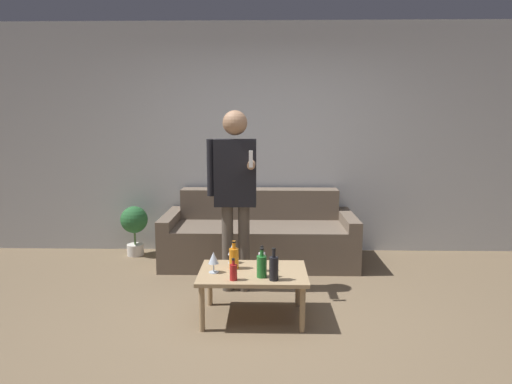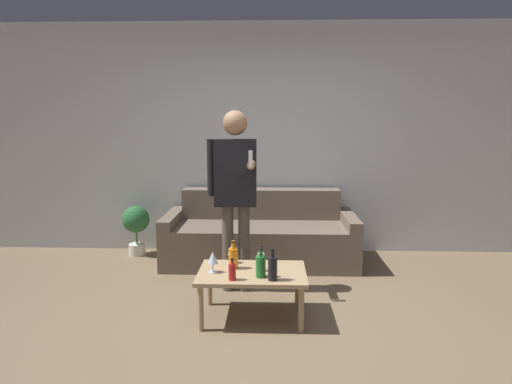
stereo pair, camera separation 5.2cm
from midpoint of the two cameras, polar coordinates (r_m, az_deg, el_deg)
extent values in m
plane|color=#756047|center=(3.50, 0.37, -17.84)|extent=(16.00, 16.00, 0.00)
cube|color=silver|center=(5.46, 0.76, 6.60)|extent=(8.00, 0.06, 2.70)
cube|color=#6B5B4C|center=(5.00, 0.06, -6.79)|extent=(1.82, 0.65, 0.44)
cube|color=#6B5B4C|center=(5.39, 0.16, -3.72)|extent=(1.82, 0.25, 0.78)
cube|color=#6B5B4C|center=(5.22, -10.81, -5.64)|extent=(0.14, 0.90, 0.55)
cube|color=#6B5B4C|center=(5.18, 11.07, -5.76)|extent=(0.14, 0.90, 0.55)
cube|color=tan|center=(3.69, -0.80, -10.11)|extent=(0.86, 0.59, 0.03)
cylinder|color=tan|center=(3.56, -7.21, -14.25)|extent=(0.04, 0.04, 0.36)
cylinder|color=tan|center=(3.54, 5.40, -14.40)|extent=(0.04, 0.04, 0.36)
cylinder|color=tan|center=(4.02, -6.17, -11.48)|extent=(0.04, 0.04, 0.36)
cylinder|color=tan|center=(3.99, 4.88, -11.59)|extent=(0.04, 0.04, 0.36)
cylinder|color=silver|center=(3.67, 0.33, -8.74)|extent=(0.06, 0.06, 0.15)
cylinder|color=silver|center=(3.64, 0.34, -7.19)|extent=(0.02, 0.02, 0.06)
cylinder|color=black|center=(3.63, 0.34, -6.85)|extent=(0.02, 0.02, 0.01)
cylinder|color=orange|center=(3.73, -3.18, -8.31)|extent=(0.08, 0.08, 0.17)
cylinder|color=orange|center=(3.70, -3.20, -6.62)|extent=(0.03, 0.03, 0.06)
cylinder|color=black|center=(3.69, -3.20, -6.23)|extent=(0.03, 0.03, 0.01)
cylinder|color=black|center=(3.47, 1.80, -9.55)|extent=(0.07, 0.07, 0.18)
cylinder|color=black|center=(3.43, 1.81, -7.59)|extent=(0.03, 0.03, 0.07)
cylinder|color=black|center=(3.42, 1.82, -7.13)|extent=(0.03, 0.03, 0.01)
cylinder|color=#23752D|center=(3.53, 0.29, -9.31)|extent=(0.08, 0.08, 0.17)
cylinder|color=#23752D|center=(3.50, 0.30, -7.52)|extent=(0.03, 0.03, 0.06)
cylinder|color=black|center=(3.49, 0.30, -7.11)|extent=(0.03, 0.03, 0.01)
cylinder|color=#B21E1E|center=(3.48, -3.28, -9.99)|extent=(0.06, 0.06, 0.12)
cylinder|color=#B21E1E|center=(3.46, -3.29, -8.68)|extent=(0.02, 0.02, 0.05)
cylinder|color=black|center=(3.45, -3.29, -8.40)|extent=(0.02, 0.02, 0.01)
cylinder|color=silver|center=(3.68, -5.72, -9.94)|extent=(0.08, 0.08, 0.01)
cylinder|color=silver|center=(3.66, -5.73, -9.39)|extent=(0.01, 0.01, 0.07)
cone|color=silver|center=(3.64, -5.75, -8.16)|extent=(0.08, 0.08, 0.10)
cylinder|color=silver|center=(3.89, -3.33, -8.80)|extent=(0.07, 0.07, 0.01)
cylinder|color=silver|center=(3.88, -3.34, -8.29)|extent=(0.01, 0.01, 0.07)
cone|color=silver|center=(3.86, -3.35, -7.15)|extent=(0.08, 0.08, 0.09)
cylinder|color=brown|center=(4.27, -3.91, -7.04)|extent=(0.11, 0.11, 0.81)
cylinder|color=brown|center=(4.26, -1.87, -7.06)|extent=(0.11, 0.11, 0.81)
cube|color=black|center=(4.12, -2.97, 2.41)|extent=(0.38, 0.17, 0.60)
sphere|color=#9E7556|center=(4.09, -3.03, 8.63)|extent=(0.22, 0.22, 0.22)
cylinder|color=black|center=(4.14, -6.06, 3.03)|extent=(0.07, 0.07, 0.51)
cylinder|color=#9E7556|center=(3.97, -0.95, 3.49)|extent=(0.07, 0.26, 0.07)
cube|color=white|center=(3.81, -1.04, 4.15)|extent=(0.03, 0.03, 0.14)
cylinder|color=silver|center=(5.61, -15.10, -6.97)|extent=(0.19, 0.19, 0.13)
cylinder|color=#476B38|center=(5.57, -15.17, -5.39)|extent=(0.02, 0.02, 0.19)
sphere|color=#286633|center=(5.52, -15.26, -3.35)|extent=(0.31, 0.31, 0.31)
camera|label=1|loc=(0.03, -90.37, -0.06)|focal=32.00mm
camera|label=2|loc=(0.03, 89.63, 0.06)|focal=32.00mm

